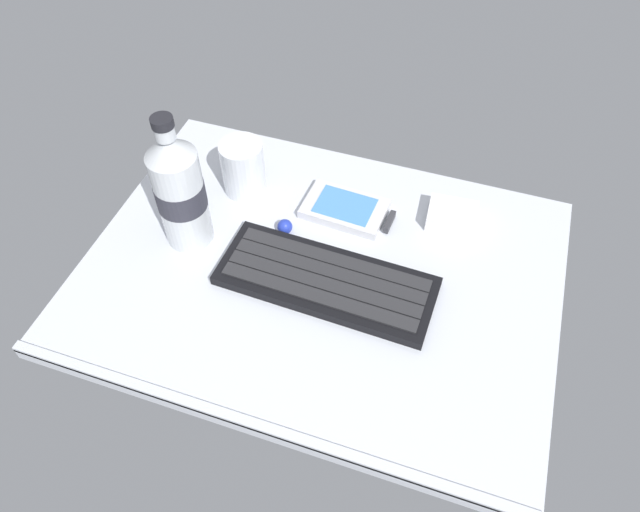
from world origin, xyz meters
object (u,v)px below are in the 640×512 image
at_px(handheld_device, 349,210).
at_px(charger_block, 452,216).
at_px(water_bottle, 180,190).
at_px(keyboard, 326,281).
at_px(trackball_mouse, 285,227).
at_px(juice_cup, 243,170).

height_order(handheld_device, charger_block, charger_block).
height_order(water_bottle, charger_block, water_bottle).
bearing_deg(handheld_device, keyboard, -86.10).
distance_m(handheld_device, charger_block, 0.15).
distance_m(water_bottle, trackball_mouse, 0.16).
bearing_deg(handheld_device, trackball_mouse, -139.73).
relative_size(handheld_device, trackball_mouse, 5.97).
relative_size(keyboard, juice_cup, 3.46).
distance_m(keyboard, water_bottle, 0.23).
height_order(juice_cup, trackball_mouse, juice_cup).
xyz_separation_m(keyboard, juice_cup, (-0.18, 0.13, 0.03)).
xyz_separation_m(keyboard, handheld_device, (-0.01, 0.14, -0.00)).
distance_m(charger_block, trackball_mouse, 0.24).
xyz_separation_m(charger_block, trackball_mouse, (-0.22, -0.10, -0.00)).
distance_m(handheld_device, juice_cup, 0.17).
bearing_deg(juice_cup, handheld_device, 0.17).
xyz_separation_m(keyboard, water_bottle, (-0.21, 0.02, 0.08)).
relative_size(juice_cup, water_bottle, 0.41).
bearing_deg(trackball_mouse, juice_cup, 144.18).
distance_m(keyboard, charger_block, 0.22).
bearing_deg(trackball_mouse, water_bottle, -158.40).
distance_m(keyboard, trackball_mouse, 0.11).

